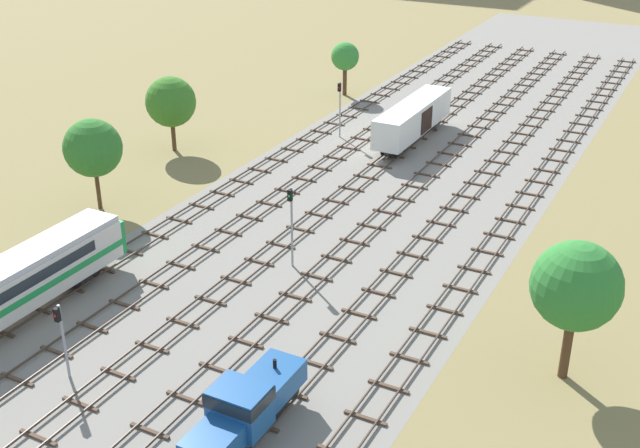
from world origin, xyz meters
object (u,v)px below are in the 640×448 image
(signal_post_nearest, at_px, (291,218))
(signal_post_mid, at_px, (61,332))
(signal_post_near, at_px, (340,103))
(freight_boxcar_centre_left_mid, at_px, (413,117))
(shunter_loco_centre_right_nearest, at_px, (245,407))

(signal_post_nearest, xyz_separation_m, signal_post_mid, (-4.62, -17.10, -0.76))
(signal_post_nearest, height_order, signal_post_mid, signal_post_nearest)
(signal_post_near, bearing_deg, freight_boxcar_centre_left_mid, 18.33)
(shunter_loco_centre_right_nearest, xyz_separation_m, signal_post_near, (-16.16, 42.79, 1.58))
(signal_post_near, xyz_separation_m, signal_post_mid, (4.62, -43.07, -0.60))
(signal_post_nearest, bearing_deg, signal_post_mid, -105.10)
(shunter_loco_centre_right_nearest, xyz_separation_m, freight_boxcar_centre_left_mid, (-9.23, 45.09, 0.44))
(signal_post_near, bearing_deg, shunter_loco_centre_right_nearest, -69.32)
(signal_post_mid, bearing_deg, signal_post_near, 96.12)
(freight_boxcar_centre_left_mid, distance_m, signal_post_mid, 45.43)
(shunter_loco_centre_right_nearest, distance_m, signal_post_near, 45.77)
(freight_boxcar_centre_left_mid, height_order, signal_post_nearest, signal_post_nearest)
(freight_boxcar_centre_left_mid, distance_m, signal_post_nearest, 28.39)
(freight_boxcar_centre_left_mid, bearing_deg, signal_post_near, -161.67)
(signal_post_near, height_order, signal_post_mid, signal_post_near)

